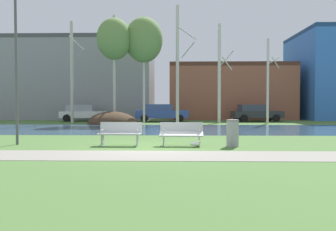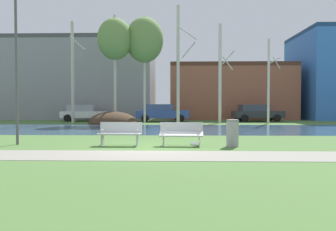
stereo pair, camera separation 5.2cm
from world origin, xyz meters
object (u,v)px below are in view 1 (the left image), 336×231
(parked_sedan_second_blue, at_px, (160,112))
(bench_left, at_px, (120,133))
(parked_hatch_third_dark, at_px, (256,113))
(seagull, at_px, (196,144))
(parked_van_nearest_white, at_px, (83,113))
(trash_bin, at_px, (233,133))
(streetlamp, at_px, (16,42))
(bench_right, at_px, (181,133))

(parked_sedan_second_blue, bearing_deg, bench_left, -92.17)
(parked_hatch_third_dark, bearing_deg, seagull, -108.72)
(parked_van_nearest_white, bearing_deg, trash_bin, -59.98)
(bench_left, relative_size, streetlamp, 0.27)
(bench_right, xyz_separation_m, trash_bin, (1.86, -0.16, 0.04))
(parked_van_nearest_white, bearing_deg, parked_hatch_third_dark, 0.76)
(bench_left, height_order, parked_van_nearest_white, parked_van_nearest_white)
(trash_bin, relative_size, parked_hatch_third_dark, 0.22)
(seagull, bearing_deg, bench_right, 136.70)
(trash_bin, bearing_deg, parked_hatch_third_dark, 74.89)
(bench_right, bearing_deg, seagull, -43.30)
(bench_right, xyz_separation_m, streetlamp, (-6.27, 0.21, 3.44))
(parked_sedan_second_blue, distance_m, parked_hatch_third_dark, 8.44)
(seagull, distance_m, parked_hatch_third_dark, 19.62)
(trash_bin, distance_m, seagull, 1.45)
(seagull, xyz_separation_m, streetlamp, (-6.77, 0.68, 3.78))
(streetlamp, bearing_deg, bench_left, -2.99)
(trash_bin, distance_m, parked_hatch_third_dark, 18.92)
(bench_left, xyz_separation_m, parked_sedan_second_blue, (0.66, 17.47, 0.33))
(trash_bin, height_order, streetlamp, streetlamp)
(bench_left, distance_m, streetlamp, 5.27)
(seagull, bearing_deg, parked_hatch_third_dark, 71.28)
(seagull, relative_size, parked_van_nearest_white, 0.10)
(seagull, xyz_separation_m, parked_sedan_second_blue, (-2.12, 17.94, 0.67))
(parked_van_nearest_white, bearing_deg, bench_left, -70.63)
(bench_left, height_order, parked_sedan_second_blue, parked_sedan_second_blue)
(bench_right, distance_m, trash_bin, 1.87)
(trash_bin, xyz_separation_m, parked_van_nearest_white, (-10.44, 18.06, 0.26))
(bench_right, relative_size, seagull, 3.97)
(trash_bin, bearing_deg, bench_left, 177.75)
(streetlamp, xyz_separation_m, parked_hatch_third_dark, (13.07, 17.89, -3.13))
(streetlamp, xyz_separation_m, parked_van_nearest_white, (-2.30, 17.69, -3.14))
(bench_right, height_order, trash_bin, trash_bin)
(bench_right, distance_m, streetlamp, 7.16)
(bench_left, bearing_deg, parked_sedan_second_blue, 87.83)
(seagull, distance_m, parked_sedan_second_blue, 18.08)
(bench_right, xyz_separation_m, parked_van_nearest_white, (-8.57, 17.89, 0.30))
(seagull, height_order, streetlamp, streetlamp)
(streetlamp, relative_size, parked_hatch_third_dark, 1.33)
(bench_left, xyz_separation_m, bench_right, (2.28, 0.00, 0.00))
(bench_right, relative_size, parked_sedan_second_blue, 0.34)
(streetlamp, bearing_deg, bench_right, -1.90)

